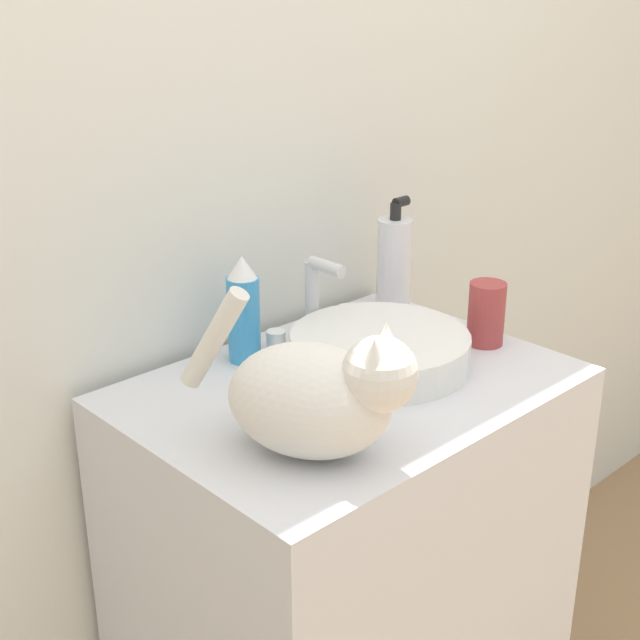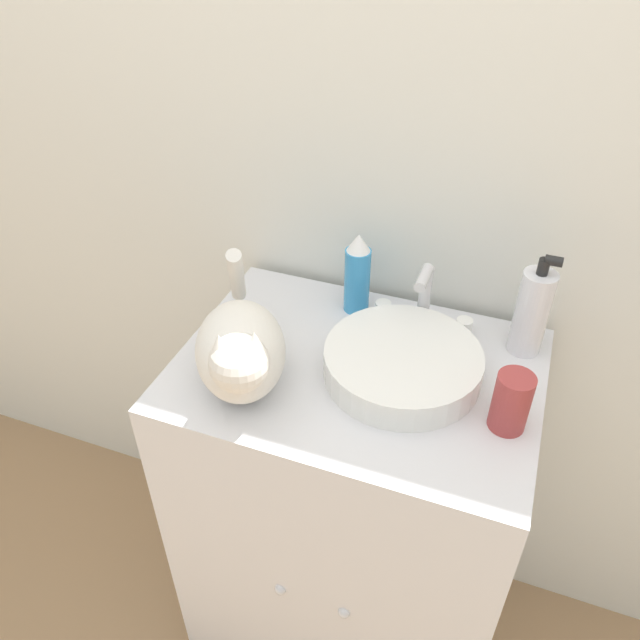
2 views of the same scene
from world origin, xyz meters
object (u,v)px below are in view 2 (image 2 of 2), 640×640
object	(u,v)px
soap_bottle	(532,312)
spray_bottle	(357,274)
cat	(240,350)
cup	(511,402)

from	to	relation	value
soap_bottle	spray_bottle	distance (m)	0.34
soap_bottle	spray_bottle	world-z (taller)	soap_bottle
cat	cup	world-z (taller)	cat
cat	cup	size ratio (longest dim) A/B	2.95
soap_bottle	cat	bearing A→B (deg)	-148.16
spray_bottle	soap_bottle	bearing A→B (deg)	-2.06
cat	cup	distance (m)	0.46
cup	soap_bottle	bearing A→B (deg)	88.53
cat	spray_bottle	size ratio (longest dim) A/B	1.80
cat	soap_bottle	xyz separation A→B (m)	(0.45, 0.28, 0.00)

